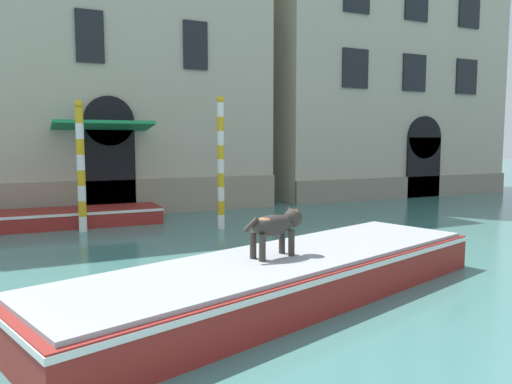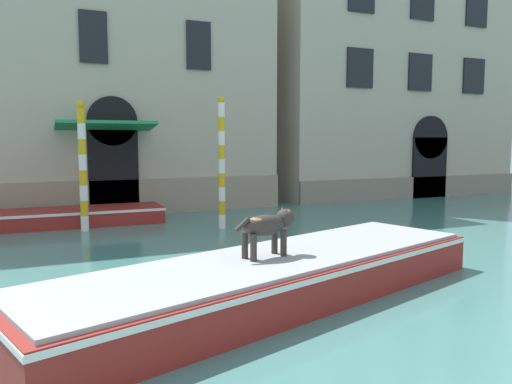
# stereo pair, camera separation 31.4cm
# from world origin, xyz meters

# --- Properties ---
(palazzo_left) EXTENTS (13.59, 7.40, 12.06)m
(palazzo_left) POSITION_xyz_m (0.04, 20.56, 6.01)
(palazzo_left) COLOR #B2A893
(palazzo_left) RESTS_ON ground_plane
(palazzo_right) EXTENTS (12.09, 6.13, 18.56)m
(palazzo_right) POSITION_xyz_m (13.91, 20.56, 9.26)
(palazzo_right) COLOR #B2A893
(palazzo_right) RESTS_ON ground_plane
(boat_foreground) EXTENTS (8.75, 4.64, 0.72)m
(boat_foreground) POSITION_xyz_m (1.61, 7.11, 0.38)
(boat_foreground) COLOR maroon
(boat_foreground) RESTS_ON ground_plane
(dog_on_deck) EXTENTS (1.16, 0.50, 0.78)m
(dog_on_deck) POSITION_xyz_m (1.50, 7.13, 1.23)
(dog_on_deck) COLOR #332D28
(dog_on_deck) RESTS_ON boat_foreground
(boat_moored_near_palazzo) EXTENTS (5.89, 1.72, 0.51)m
(boat_moored_near_palazzo) POSITION_xyz_m (-1.12, 16.14, 0.27)
(boat_moored_near_palazzo) COLOR maroon
(boat_moored_near_palazzo) RESTS_ON ground_plane
(mooring_pole_0) EXTENTS (0.21, 0.21, 3.90)m
(mooring_pole_0) POSITION_xyz_m (3.13, 13.76, 1.96)
(mooring_pole_0) COLOR white
(mooring_pole_0) RESTS_ON ground_plane
(mooring_pole_1) EXTENTS (0.23, 0.23, 3.75)m
(mooring_pole_1) POSITION_xyz_m (-0.65, 14.97, 1.89)
(mooring_pole_1) COLOR white
(mooring_pole_1) RESTS_ON ground_plane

